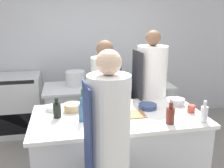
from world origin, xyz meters
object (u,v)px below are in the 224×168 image
bowl_ceramic_blue (73,107)px  bowl_wooden_salad (53,108)px  bottle_wine (85,97)px  cup (191,109)px  bottle_water (128,93)px  bottle_vinegar (204,114)px  stockpot (75,78)px  bottle_cooking_oil (170,115)px  bottle_sauce (82,112)px  bottle_olive_oil (57,110)px  bowl_mixing_large (148,106)px  bowl_prep_small (177,102)px  chef_at_stove (106,101)px  chef_at_prep_near (109,156)px  oven_range (17,104)px  chef_at_pass_far (150,98)px

bowl_ceramic_blue → bowl_wooden_salad: 0.23m
bottle_wine → cup: bottle_wine is taller
bowl_wooden_salad → bottle_water: bearing=5.7°
bottle_vinegar → stockpot: (-1.20, 1.61, 0.02)m
bottle_cooking_oil → bottle_sauce: bottle_sauce is taller
bottle_olive_oil → bowl_mixing_large: bottle_olive_oil is taller
bottle_water → cup: 0.77m
bottle_wine → bowl_wooden_salad: size_ratio=1.84×
bowl_wooden_salad → bottle_olive_oil: bearing=-77.4°
bowl_prep_small → chef_at_stove: bearing=144.1°
bottle_cooking_oil → bowl_prep_small: size_ratio=1.25×
chef_at_prep_near → cup: (1.05, 0.62, 0.09)m
bottle_wine → bowl_ceramic_blue: bearing=-144.0°
bottle_cooking_oil → bottle_sauce: 0.89m
bowl_mixing_large → bottle_sauce: bearing=-164.9°
bowl_ceramic_blue → oven_range: bearing=119.7°
bowl_mixing_large → stockpot: size_ratio=0.71×
bottle_wine → bottle_water: bottle_wine is taller
bottle_water → stockpot: size_ratio=0.98×
chef_at_prep_near → stockpot: chef_at_prep_near is taller
bowl_mixing_large → bowl_wooden_salad: bearing=171.4°
bottle_wine → stockpot: 0.94m
chef_at_stove → bottle_vinegar: 1.37m
chef_at_prep_near → bottle_water: 1.18m
bottle_cooking_oil → stockpot: same height
bottle_cooking_oil → bottle_wine: bearing=141.2°
chef_at_pass_far → bottle_water: 0.44m
bottle_wine → chef_at_pass_far: bearing=15.0°
bottle_wine → bowl_mixing_large: size_ratio=1.43×
chef_at_prep_near → bottle_cooking_oil: size_ratio=7.74×
chef_at_stove → cup: (0.83, -0.82, 0.14)m
bowl_prep_small → chef_at_prep_near: bearing=-138.9°
chef_at_pass_far → stockpot: 1.20m
chef_at_pass_far → bowl_mixing_large: chef_at_pass_far is taller
chef_at_stove → bottle_water: bearing=37.9°
chef_at_stove → chef_at_pass_far: bearing=80.6°
chef_at_pass_far → bowl_ceramic_blue: 1.11m
stockpot → bottle_vinegar: bearing=-53.3°
bottle_wine → oven_range: bearing=125.6°
oven_range → bowl_mixing_large: (1.74, -1.64, 0.45)m
bowl_ceramic_blue → cup: 1.33m
bottle_water → stockpot: bottle_water is taller
bottle_olive_oil → stockpot: bearing=77.8°
chef_at_pass_far → bottle_sauce: bearing=120.9°
bottle_wine → bottle_water: (0.53, 0.05, -0.00)m
bowl_prep_small → bowl_wooden_salad: size_ratio=1.09×
bottle_sauce → bottle_vinegar: bearing=-12.0°
bowl_mixing_large → chef_at_pass_far: bearing=66.2°
bottle_sauce → bottle_water: 0.76m
bottle_olive_oil → bowl_ceramic_blue: bottle_olive_oil is taller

